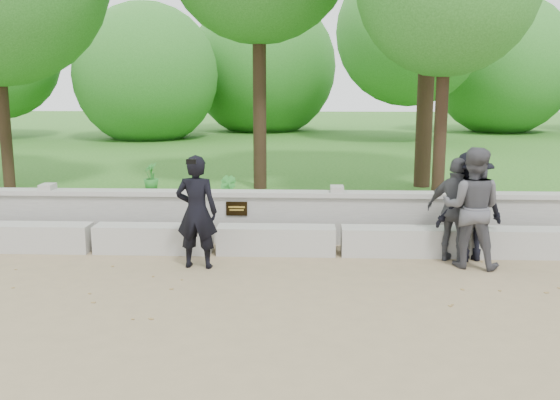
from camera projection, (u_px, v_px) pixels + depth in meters
The scene contains 10 objects.
ground at pixel (194, 291), 8.28m from camera, with size 80.00×80.00×0.00m, color #8C7855.
lawn at pixel (265, 157), 22.00m from camera, with size 40.00×22.00×0.25m, color #205715.
concrete_bench at pixel (215, 239), 10.10m from camera, with size 11.90×0.45×0.45m.
parapet_wall at pixel (220, 216), 10.74m from camera, with size 12.50×0.35×0.90m.
man_main at pixel (197, 212), 9.20m from camera, with size 0.65×0.58×1.69m.
visitor_left at pixel (472, 208), 9.23m from camera, with size 1.05×0.92×1.80m.
visitor_mid at pixel (471, 206), 9.59m from camera, with size 1.23×0.91×1.70m.
visitor_right at pixel (456, 210), 9.50m from camera, with size 0.99×0.89×1.62m.
shrub_b at pixel (229, 193), 12.15m from camera, with size 0.38×0.31×0.69m, color #2B7F2C.
shrub_d at pixel (151, 176), 14.51m from camera, with size 0.36×0.32×0.64m, color #2B7F2C.
Camera 1 is at (1.48, -7.85, 2.74)m, focal length 40.00 mm.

